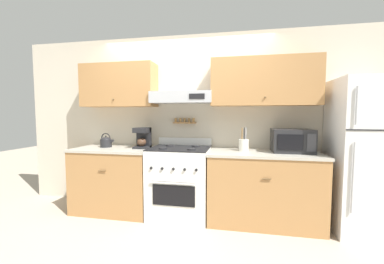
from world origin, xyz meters
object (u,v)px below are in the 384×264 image
(refrigerator, at_px, (364,156))
(microwave, at_px, (292,141))
(stove_range, at_px, (180,181))
(tea_kettle, at_px, (106,142))
(utensil_crock, at_px, (244,145))
(coffee_maker, at_px, (143,138))

(refrigerator, xyz_separation_m, microwave, (-0.79, 0.09, 0.15))
(stove_range, height_order, refrigerator, refrigerator)
(tea_kettle, bearing_deg, microwave, 0.40)
(microwave, xyz_separation_m, utensil_crock, (-0.60, -0.02, -0.06))
(tea_kettle, bearing_deg, refrigerator, -1.19)
(refrigerator, bearing_deg, stove_range, 179.73)
(tea_kettle, height_order, microwave, microwave)
(microwave, relative_size, utensil_crock, 1.59)
(stove_range, xyz_separation_m, microwave, (1.45, 0.08, 0.59))
(refrigerator, distance_m, tea_kettle, 3.38)
(refrigerator, height_order, utensil_crock, refrigerator)
(refrigerator, height_order, microwave, refrigerator)
(tea_kettle, xyz_separation_m, coffee_maker, (0.57, 0.03, 0.07))
(tea_kettle, distance_m, coffee_maker, 0.57)
(tea_kettle, bearing_deg, utensil_crock, 0.00)
(coffee_maker, distance_m, microwave, 2.02)
(refrigerator, bearing_deg, utensil_crock, 177.11)
(microwave, distance_m, utensil_crock, 0.61)
(refrigerator, bearing_deg, coffee_maker, 178.04)
(stove_range, height_order, coffee_maker, coffee_maker)
(stove_range, relative_size, microwave, 2.14)
(refrigerator, distance_m, microwave, 0.81)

